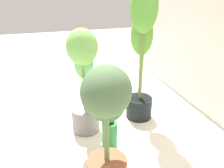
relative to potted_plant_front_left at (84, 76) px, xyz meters
The scene contains 5 objects.
ground_plane 0.50m from the potted_plant_front_left, 17.08° to the left, with size 8.00×8.00×0.00m, color silver.
potted_plant_front_left is the anchor object (origin of this frame).
potted_plant_front_right 0.56m from the potted_plant_front_left, ahead, with size 0.35×0.30×0.67m.
potted_plant_back_left 0.46m from the potted_plant_front_left, 98.31° to the left, with size 0.29×0.25×0.99m.
nutrient_bottle 0.42m from the potted_plant_front_left, 17.55° to the left, with size 0.09×0.09×0.23m.
Camera 1 is at (1.13, -0.32, 0.97)m, focal length 37.46 mm.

